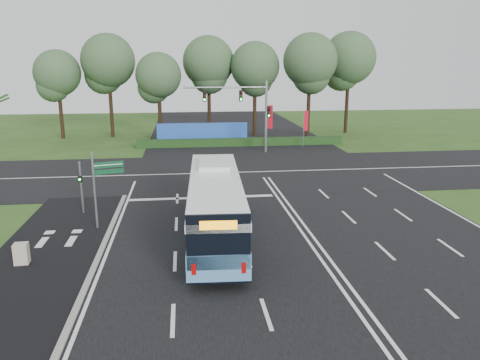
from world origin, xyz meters
name	(u,v)px	position (x,y,z in m)	size (l,w,h in m)	color
ground	(293,220)	(0.00, 0.00, 0.00)	(120.00, 120.00, 0.00)	#274D19
road_main	(293,220)	(0.00, 0.00, 0.02)	(20.00, 120.00, 0.04)	black
road_cross	(259,172)	(0.00, 12.00, 0.03)	(120.00, 14.00, 0.05)	black
bike_path	(51,250)	(-12.50, -3.00, 0.03)	(5.00, 18.00, 0.06)	black
kerb_strip	(103,247)	(-10.10, -3.00, 0.06)	(0.25, 18.00, 0.12)	gray
city_bus	(215,205)	(-4.57, -2.24, 1.75)	(3.09, 12.21, 3.48)	#528DC0
pedestrian_signal	(81,186)	(-12.10, 2.55, 1.73)	(0.29, 0.41, 3.17)	gray
street_sign	(101,181)	(-10.49, -0.04, 2.64)	(1.60, 0.51, 4.22)	gray
utility_cabinet	(21,254)	(-13.34, -4.49, 0.50)	(0.60, 0.50, 1.00)	#BFB19A
banner_flag_mid	(269,119)	(2.78, 23.22, 2.95)	(0.63, 0.29, 4.52)	gray
banner_flag_right	(305,123)	(6.59, 22.87, 2.57)	(0.55, 0.23, 3.90)	gray
traffic_light_gantry	(248,105)	(0.21, 20.50, 4.66)	(8.41, 0.28, 7.00)	gray
hedge	(241,142)	(0.00, 24.50, 0.40)	(22.00, 1.20, 0.80)	#163413
blue_hoarding	(203,133)	(-4.00, 27.00, 1.10)	(10.00, 0.30, 2.20)	blue
eucalyptus_row	(223,64)	(-1.30, 31.56, 8.54)	(40.41, 9.67, 12.44)	black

